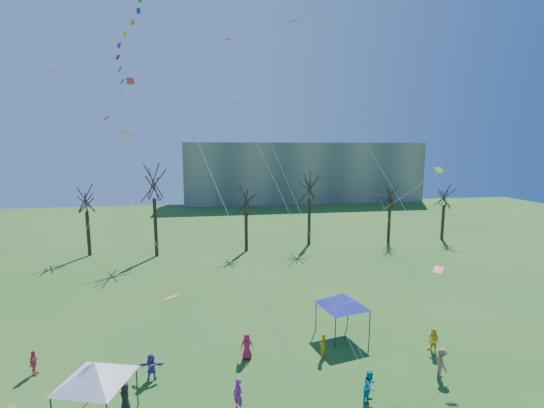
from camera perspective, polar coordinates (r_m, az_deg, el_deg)
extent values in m
cube|color=gray|center=(99.05, 4.69, 4.83)|extent=(60.00, 14.00, 15.00)
cylinder|color=black|center=(54.20, -25.92, -4.02)|extent=(0.44, 0.44, 5.80)
cylinder|color=black|center=(50.55, -17.12, -3.40)|extent=(0.44, 0.44, 7.50)
cylinder|color=black|center=(51.02, -3.91, -4.17)|extent=(0.44, 0.44, 5.32)
cylinder|color=black|center=(54.32, 5.61, -2.72)|extent=(0.44, 0.44, 6.62)
cylinder|color=black|center=(58.75, 17.21, -2.79)|extent=(0.44, 0.44, 5.44)
cylinder|color=black|center=(63.07, 24.32, -2.50)|extent=(0.44, 0.44, 5.26)
cylinder|color=white|center=(16.81, -8.32, 2.45)|extent=(0.02, 0.02, 23.22)
cylinder|color=#3F3F44|center=(25.00, -25.92, -23.00)|extent=(0.10, 0.10, 2.29)
cylinder|color=#3F3F44|center=(23.71, -19.64, -24.48)|extent=(0.10, 0.10, 2.29)
pyramid|color=white|center=(22.47, -25.10, -21.92)|extent=(4.17, 4.17, 0.98)
cylinder|color=#3F3F44|center=(28.04, 9.51, -18.59)|extent=(0.09, 0.09, 2.30)
cylinder|color=#3F3F44|center=(29.47, 14.49, -17.34)|extent=(0.09, 0.09, 2.30)
cylinder|color=#3F3F44|center=(30.25, 6.64, -16.40)|extent=(0.09, 0.09, 2.30)
cylinder|color=#3F3F44|center=(31.58, 11.37, -15.40)|extent=(0.09, 0.09, 2.30)
pyramid|color=#222DAE|center=(29.13, 10.59, -13.98)|extent=(4.28, 4.28, 0.98)
imported|color=black|center=(23.84, -21.25, -25.42)|extent=(0.72, 0.88, 1.56)
imported|color=#8B2492|center=(22.54, -5.13, -26.67)|extent=(0.72, 0.78, 1.78)
imported|color=#0D92BF|center=(23.69, 14.55, -25.01)|extent=(1.10, 1.06, 1.78)
imported|color=#8E6C4D|center=(27.07, 24.12, -20.92)|extent=(0.77, 1.21, 1.78)
imported|color=#EC4E67|center=(29.11, -32.23, -19.57)|extent=(0.41, 0.93, 1.58)
imported|color=#584BA3|center=(25.82, -17.69, -22.28)|extent=(1.55, 0.61, 1.64)
imported|color=#CA1942|center=(26.74, -3.81, -20.55)|extent=(0.91, 0.63, 1.76)
imported|color=orange|center=(27.05, 7.67, -20.38)|extent=(0.65, 0.72, 1.66)
imported|color=yellow|center=(29.50, 23.13, -18.41)|extent=(0.87, 0.98, 1.68)
cube|color=#EA2753|center=(29.41, -20.56, 16.94)|extent=(0.58, 0.68, 0.34)
cylinder|color=white|center=(22.56, -20.26, -2.23)|extent=(0.01, 0.01, 21.65)
cube|color=gold|center=(19.89, -14.93, -13.43)|extent=(0.83, 0.74, 0.30)
cylinder|color=white|center=(19.19, -9.61, -22.87)|extent=(0.01, 0.01, 7.14)
cube|color=#16AB93|center=(26.37, -4.91, 14.99)|extent=(0.81, 0.72, 0.21)
cylinder|color=white|center=(21.57, 4.04, -4.34)|extent=(0.01, 0.01, 19.74)
cube|color=#298BED|center=(32.28, 3.33, 25.83)|extent=(0.90, 0.90, 0.21)
cylinder|color=white|center=(24.54, 16.32, 4.72)|extent=(0.01, 0.01, 28.16)
cube|color=red|center=(23.96, 23.77, -9.05)|extent=(0.77, 0.77, 0.29)
cylinder|color=white|center=(21.04, -4.15, -19.13)|extent=(0.01, 0.01, 23.02)
cube|color=#95C52E|center=(32.20, 23.82, 4.71)|extent=(0.61, 0.67, 0.42)
cylinder|color=white|center=(25.06, 5.97, -8.11)|extent=(0.01, 0.01, 25.75)
cube|color=purple|center=(36.07, -30.05, 17.53)|extent=(0.70, 0.77, 0.27)
cylinder|color=white|center=(26.65, -20.91, 1.24)|extent=(0.01, 0.01, 27.23)
cube|color=#FF370D|center=(36.69, -6.78, 23.44)|extent=(0.73, 0.74, 0.15)
cylinder|color=white|center=(27.20, 1.50, 5.26)|extent=(0.01, 0.01, 28.59)
cube|color=#D52391|center=(26.07, 15.98, 1.28)|extent=(0.76, 0.67, 0.15)
cylinder|color=white|center=(25.95, 20.01, -9.63)|extent=(0.01, 0.01, 10.18)
cube|color=#FFAD1A|center=(22.92, -21.08, 9.87)|extent=(0.92, 0.87, 0.27)
cylinder|color=white|center=(25.00, -27.24, -6.10)|extent=(0.01, 0.01, 14.48)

